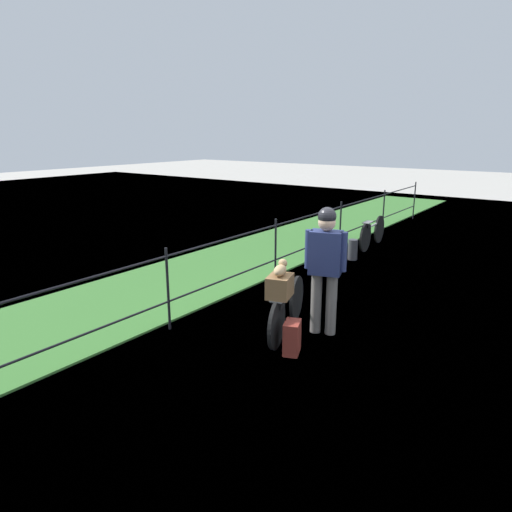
# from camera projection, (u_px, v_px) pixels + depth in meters

# --- Properties ---
(ground_plane) EXTENTS (60.00, 60.00, 0.00)m
(ground_plane) POSITION_uv_depth(u_px,v_px,m) (358.00, 336.00, 5.99)
(ground_plane) COLOR #B2ADA3
(grass_strip) EXTENTS (27.00, 2.40, 0.03)m
(grass_strip) POSITION_uv_depth(u_px,v_px,m) (170.00, 285.00, 7.98)
(grass_strip) COLOR #38702D
(grass_strip) RESTS_ON ground
(iron_fence) EXTENTS (18.04, 0.04, 1.13)m
(iron_fence) POSITION_uv_depth(u_px,v_px,m) (229.00, 261.00, 7.05)
(iron_fence) COLOR black
(iron_fence) RESTS_ON ground
(bicycle_main) EXTENTS (1.55, 0.51, 0.63)m
(bicycle_main) POSITION_uv_depth(u_px,v_px,m) (287.00, 309.00, 6.01)
(bicycle_main) COLOR black
(bicycle_main) RESTS_ON ground
(wooden_crate) EXTENTS (0.42, 0.36, 0.27)m
(wooden_crate) POSITION_uv_depth(u_px,v_px,m) (280.00, 286.00, 5.58)
(wooden_crate) COLOR brown
(wooden_crate) RESTS_ON bicycle_main
(terrier_dog) EXTENTS (0.32, 0.22, 0.18)m
(terrier_dog) POSITION_uv_depth(u_px,v_px,m) (281.00, 269.00, 5.54)
(terrier_dog) COLOR tan
(terrier_dog) RESTS_ON wooden_crate
(cyclist_person) EXTENTS (0.36, 0.52, 1.68)m
(cyclist_person) POSITION_uv_depth(u_px,v_px,m) (325.00, 260.00, 5.85)
(cyclist_person) COLOR slate
(cyclist_person) RESTS_ON ground
(backpack_on_paving) EXTENTS (0.33, 0.27, 0.40)m
(backpack_on_paving) POSITION_uv_depth(u_px,v_px,m) (292.00, 337.00, 5.49)
(backpack_on_paving) COLOR maroon
(backpack_on_paving) RESTS_ON ground
(mooring_bollard) EXTENTS (0.20, 0.20, 0.43)m
(mooring_bollard) POSITION_uv_depth(u_px,v_px,m) (353.00, 250.00, 9.58)
(mooring_bollard) COLOR #38383D
(mooring_bollard) RESTS_ON ground
(bicycle_parked) EXTENTS (1.68, 0.21, 0.66)m
(bicycle_parked) POSITION_uv_depth(u_px,v_px,m) (372.00, 232.00, 10.60)
(bicycle_parked) COLOR black
(bicycle_parked) RESTS_ON ground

